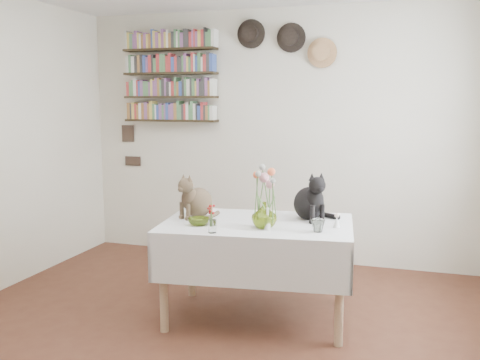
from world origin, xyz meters
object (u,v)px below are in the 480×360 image
(tabby_cat, at_px, (198,195))
(flower_vase, at_px, (264,215))
(black_cat, at_px, (309,195))
(dining_table, at_px, (257,246))
(bookshelf_unit, at_px, (170,77))

(tabby_cat, distance_m, flower_vase, 0.61)
(tabby_cat, xyz_separation_m, flower_vase, (0.57, -0.20, -0.08))
(tabby_cat, relative_size, black_cat, 0.92)
(dining_table, relative_size, bookshelf_unit, 1.46)
(dining_table, xyz_separation_m, black_cat, (0.33, 0.23, 0.36))
(dining_table, bearing_deg, flower_vase, -58.15)
(black_cat, bearing_deg, dining_table, 179.35)
(tabby_cat, bearing_deg, flower_vase, 6.50)
(black_cat, relative_size, flower_vase, 2.02)
(black_cat, bearing_deg, flower_vase, -157.85)
(dining_table, bearing_deg, bookshelf_unit, 132.91)
(dining_table, relative_size, flower_vase, 7.98)
(dining_table, relative_size, black_cat, 3.95)
(bookshelf_unit, bearing_deg, black_cat, -35.93)
(tabby_cat, xyz_separation_m, black_cat, (0.82, 0.18, 0.01))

